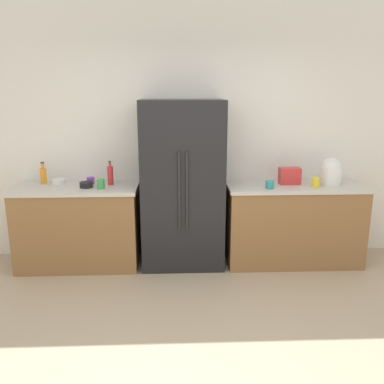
% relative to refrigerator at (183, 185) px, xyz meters
% --- Properties ---
extents(ground_plane, '(11.08, 11.08, 0.00)m').
position_rel_refrigerator_xyz_m(ground_plane, '(0.10, -1.59, -0.93)').
color(ground_plane, tan).
extents(kitchen_back_panel, '(5.54, 0.10, 3.02)m').
position_rel_refrigerator_xyz_m(kitchen_back_panel, '(0.10, 0.38, 0.58)').
color(kitchen_back_panel, silver).
rests_on(kitchen_back_panel, ground_plane).
extents(counter_left, '(1.36, 0.66, 0.93)m').
position_rel_refrigerator_xyz_m(counter_left, '(-1.18, -0.00, -0.47)').
color(counter_left, olive).
rests_on(counter_left, ground_plane).
extents(counter_right, '(1.55, 0.66, 0.93)m').
position_rel_refrigerator_xyz_m(counter_right, '(1.28, -0.00, -0.47)').
color(counter_right, olive).
rests_on(counter_right, ground_plane).
extents(refrigerator, '(0.91, 0.64, 1.87)m').
position_rel_refrigerator_xyz_m(refrigerator, '(0.00, 0.00, 0.00)').
color(refrigerator, black).
rests_on(refrigerator, ground_plane).
extents(toaster, '(0.23, 0.14, 0.19)m').
position_rel_refrigerator_xyz_m(toaster, '(1.22, 0.03, 0.09)').
color(toaster, red).
rests_on(toaster, counter_right).
extents(rice_cooker, '(0.24, 0.24, 0.31)m').
position_rel_refrigerator_xyz_m(rice_cooker, '(1.67, -0.02, 0.14)').
color(rice_cooker, white).
rests_on(rice_cooker, counter_right).
extents(bottle_a, '(0.07, 0.07, 0.25)m').
position_rel_refrigerator_xyz_m(bottle_a, '(-1.58, 0.15, 0.10)').
color(bottle_a, orange).
rests_on(bottle_a, counter_left).
extents(bottle_b, '(0.07, 0.07, 0.27)m').
position_rel_refrigerator_xyz_m(bottle_b, '(-0.81, 0.07, 0.10)').
color(bottle_b, red).
rests_on(bottle_b, counter_left).
extents(cup_a, '(0.09, 0.09, 0.08)m').
position_rel_refrigerator_xyz_m(cup_a, '(-1.04, 0.10, 0.03)').
color(cup_a, purple).
rests_on(cup_a, counter_left).
extents(cup_b, '(0.09, 0.09, 0.09)m').
position_rel_refrigerator_xyz_m(cup_b, '(0.94, -0.18, 0.04)').
color(cup_b, teal).
rests_on(cup_b, counter_right).
extents(cup_c, '(0.08, 0.08, 0.10)m').
position_rel_refrigerator_xyz_m(cup_c, '(-0.89, -0.12, 0.05)').
color(cup_c, green).
rests_on(cup_c, counter_left).
extents(cup_d, '(0.09, 0.09, 0.11)m').
position_rel_refrigerator_xyz_m(cup_d, '(1.46, -0.15, 0.05)').
color(cup_d, yellow).
rests_on(cup_d, counter_right).
extents(bowl_a, '(0.16, 0.16, 0.05)m').
position_rel_refrigerator_xyz_m(bowl_a, '(-1.42, 0.15, 0.02)').
color(bowl_a, white).
rests_on(bowl_a, counter_left).
extents(bowl_b, '(0.14, 0.14, 0.06)m').
position_rel_refrigerator_xyz_m(bowl_b, '(-1.06, -0.06, 0.02)').
color(bowl_b, black).
rests_on(bowl_b, counter_left).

